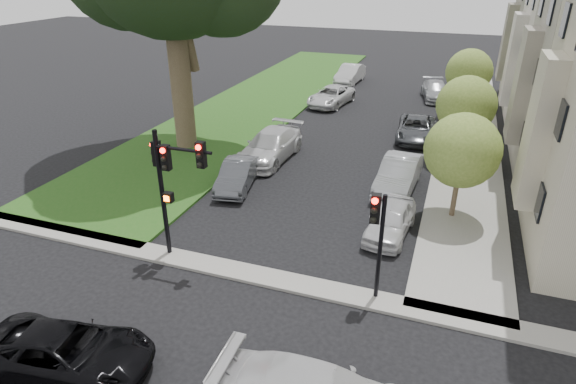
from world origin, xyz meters
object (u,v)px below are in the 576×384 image
(small_tree_a, at_px, (462,151))
(car_parked_2, at_px, (416,129))
(car_parked_4, at_px, (436,91))
(car_parked_6, at_px, (270,146))
(traffic_signal_main, at_px, (170,173))
(small_tree_c, at_px, (469,72))
(traffic_signal_secondary, at_px, (378,228))
(car_cross_near, at_px, (66,352))
(car_parked_5, at_px, (237,175))
(car_parked_8, at_px, (331,96))
(car_parked_9, at_px, (350,74))
(car_parked_1, at_px, (399,174))
(car_parked_0, at_px, (391,220))
(small_tree_b, at_px, (466,105))

(small_tree_a, relative_size, car_parked_2, 0.96)
(car_parked_4, xyz_separation_m, car_parked_6, (-7.74, -16.49, 0.11))
(traffic_signal_main, height_order, car_parked_6, traffic_signal_main)
(small_tree_c, distance_m, traffic_signal_secondary, 22.86)
(small_tree_a, height_order, car_cross_near, small_tree_a)
(traffic_signal_main, height_order, car_parked_5, traffic_signal_main)
(car_parked_8, bearing_deg, car_parked_9, 101.28)
(car_cross_near, bearing_deg, traffic_signal_main, -8.03)
(car_parked_1, bearing_deg, car_parked_8, 120.65)
(car_cross_near, bearing_deg, traffic_signal_secondary, -60.24)
(small_tree_c, relative_size, car_parked_1, 1.00)
(traffic_signal_secondary, xyz_separation_m, car_parked_1, (-0.40, 8.84, -1.91))
(car_parked_0, height_order, car_parked_1, car_parked_1)
(small_tree_a, distance_m, car_parked_1, 4.11)
(small_tree_c, distance_m, car_parked_5, 19.41)
(small_tree_b, bearing_deg, car_parked_0, -103.90)
(car_parked_4, relative_size, car_parked_5, 1.18)
(small_tree_a, distance_m, small_tree_b, 7.07)
(car_parked_1, relative_size, car_parked_4, 0.99)
(car_parked_6, bearing_deg, car_cross_near, -85.51)
(car_cross_near, distance_m, car_parked_0, 12.49)
(small_tree_b, xyz_separation_m, car_parked_9, (-10.00, 16.43, -2.34))
(small_tree_c, height_order, car_parked_0, small_tree_c)
(small_tree_a, bearing_deg, car_parked_5, -177.95)
(car_parked_4, xyz_separation_m, car_parked_5, (-7.90, -20.52, -0.03))
(traffic_signal_secondary, bearing_deg, car_parked_0, 91.17)
(car_parked_5, bearing_deg, car_parked_0, -25.26)
(small_tree_b, xyz_separation_m, car_parked_1, (-2.64, -4.96, -2.36))
(traffic_signal_secondary, relative_size, car_parked_0, 1.00)
(car_parked_8, xyz_separation_m, car_parked_9, (-0.32, 7.76, 0.10))
(car_parked_5, bearing_deg, small_tree_c, 47.52)
(traffic_signal_main, bearing_deg, small_tree_c, 67.07)
(car_parked_0, bearing_deg, car_parked_8, 117.21)
(car_parked_6, xyz_separation_m, car_parked_9, (-0.05, 19.83, -0.01))
(traffic_signal_main, height_order, car_cross_near, traffic_signal_main)
(car_parked_5, height_order, car_parked_6, car_parked_6)
(small_tree_b, distance_m, car_parked_0, 10.03)
(car_parked_0, bearing_deg, car_parked_4, 94.79)
(traffic_signal_main, bearing_deg, car_parked_9, 90.75)
(small_tree_c, height_order, car_parked_4, small_tree_c)
(car_cross_near, distance_m, car_parked_1, 16.24)
(traffic_signal_main, xyz_separation_m, car_parked_2, (6.96, 16.59, -2.77))
(car_parked_1, xyz_separation_m, car_parked_8, (-7.04, 13.62, -0.08))
(car_parked_5, distance_m, car_parked_6, 4.03)
(car_parked_6, distance_m, car_parked_9, 19.83)
(car_parked_1, xyz_separation_m, car_parked_9, (-7.36, 21.39, 0.02))
(small_tree_a, height_order, car_parked_5, small_tree_a)
(small_tree_c, distance_m, car_cross_near, 30.27)
(car_parked_5, bearing_deg, car_parked_1, 7.53)
(car_parked_8, bearing_deg, car_parked_0, -58.95)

